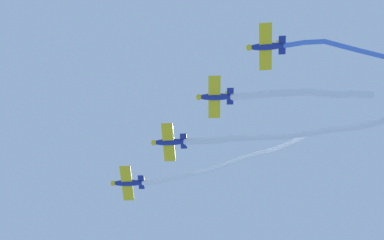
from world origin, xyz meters
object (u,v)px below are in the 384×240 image
object	(u,v)px
airplane_lead	(127,183)
airplane_slot	(266,46)
airplane_left_wing	(169,142)
airplane_right_wing	(215,97)

from	to	relation	value
airplane_lead	airplane_slot	distance (m)	28.44
airplane_left_wing	airplane_right_wing	world-z (taller)	airplane_right_wing
airplane_left_wing	airplane_slot	distance (m)	18.96
airplane_lead	airplane_right_wing	size ratio (longest dim) A/B	1.00
airplane_right_wing	airplane_lead	bearing A→B (deg)	-49.14
airplane_lead	airplane_slot	world-z (taller)	airplane_slot
airplane_right_wing	airplane_slot	bearing A→B (deg)	130.88
airplane_lead	airplane_left_wing	xyz separation A→B (m)	(-6.09, 7.26, 0.25)
airplane_lead	airplane_slot	size ratio (longest dim) A/B	0.99
airplane_left_wing	airplane_slot	world-z (taller)	airplane_slot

